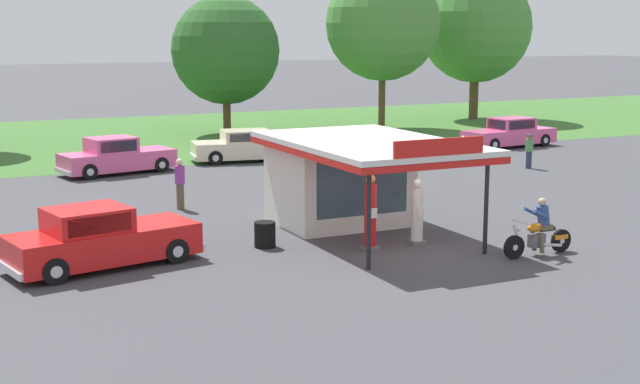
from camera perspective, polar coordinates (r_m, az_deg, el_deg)
ground_plane at (r=24.03m, az=6.29°, el=-4.03°), size 300.00×300.00×0.00m
grass_verge_strip at (r=51.55m, az=-11.71°, el=3.57°), size 120.00×24.00×0.01m
service_station_kiosk at (r=26.92m, az=1.76°, el=1.29°), size 4.52×7.41×3.30m
gas_pump_nearside at (r=24.21m, az=3.30°, el=-1.52°), size 0.44×0.44×2.11m
gas_pump_offside at (r=25.00m, az=6.35°, el=-1.45°), size 0.44×0.44×1.88m
motorcycle_with_rider at (r=24.33m, az=14.13°, el=-2.53°), size 2.28×0.70×1.58m
featured_classic_sedan at (r=23.15m, az=-14.12°, el=-3.03°), size 5.20×2.76×1.59m
parked_car_second_row_spare at (r=46.95m, az=12.25°, el=3.73°), size 5.50×2.20×1.53m
parked_car_back_row_far_left at (r=41.04m, az=-4.61°, el=2.97°), size 5.74×2.76×1.46m
parked_car_back_row_right at (r=38.21m, az=-13.13°, el=2.22°), size 5.16×2.66×1.57m
bystander_admiring_sedan at (r=30.03m, az=-9.12°, el=0.61°), size 0.34×0.34×1.74m
bystander_leaning_by_kiosk at (r=39.69m, az=13.48°, el=2.65°), size 0.34×0.34×1.51m
tree_oak_centre at (r=54.30m, az=4.08°, el=10.82°), size 7.01×7.01×9.97m
tree_oak_left at (r=51.88m, az=-6.32°, el=9.04°), size 6.31×6.31×8.06m
tree_oak_far_right at (r=61.33m, az=10.29°, el=10.38°), size 7.57×7.57×10.06m
spare_tire_stack at (r=24.60m, az=-3.61°, el=-2.79°), size 0.60×0.60×0.72m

